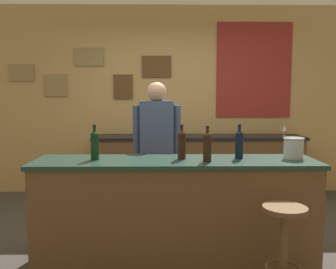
% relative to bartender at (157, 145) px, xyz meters
% --- Properties ---
extents(ground_plane, '(10.00, 10.00, 0.00)m').
position_rel_bartender_xyz_m(ground_plane, '(0.17, -0.41, -0.94)').
color(ground_plane, '#423D38').
extents(back_wall, '(6.00, 0.09, 2.80)m').
position_rel_bartender_xyz_m(back_wall, '(0.20, 1.62, 0.48)').
color(back_wall, tan).
rests_on(back_wall, ground_plane).
extents(bar_counter, '(2.46, 0.60, 0.92)m').
position_rel_bartender_xyz_m(bar_counter, '(0.17, -0.81, -0.47)').
color(bar_counter, brown).
rests_on(bar_counter, ground_plane).
extents(side_counter, '(2.98, 0.56, 0.90)m').
position_rel_bartender_xyz_m(side_counter, '(0.57, 1.24, -0.48)').
color(side_counter, brown).
rests_on(side_counter, ground_plane).
extents(bartender, '(0.52, 0.21, 1.62)m').
position_rel_bartender_xyz_m(bartender, '(0.00, 0.00, 0.00)').
color(bartender, '#384766').
rests_on(bartender, ground_plane).
extents(bar_stool, '(0.32, 0.32, 0.68)m').
position_rel_bartender_xyz_m(bar_stool, '(0.95, -1.40, -0.48)').
color(bar_stool, brown).
rests_on(bar_stool, ground_plane).
extents(wine_bottle_a, '(0.07, 0.07, 0.31)m').
position_rel_bartender_xyz_m(wine_bottle_a, '(-0.53, -0.80, 0.12)').
color(wine_bottle_a, black).
rests_on(wine_bottle_a, bar_counter).
extents(wine_bottle_b, '(0.07, 0.07, 0.31)m').
position_rel_bartender_xyz_m(wine_bottle_b, '(0.23, -0.77, 0.12)').
color(wine_bottle_b, black).
rests_on(wine_bottle_b, bar_counter).
extents(wine_bottle_c, '(0.07, 0.07, 0.31)m').
position_rel_bartender_xyz_m(wine_bottle_c, '(0.44, -0.90, 0.12)').
color(wine_bottle_c, black).
rests_on(wine_bottle_c, bar_counter).
extents(wine_bottle_d, '(0.07, 0.07, 0.31)m').
position_rel_bartender_xyz_m(wine_bottle_d, '(0.74, -0.75, 0.12)').
color(wine_bottle_d, black).
rests_on(wine_bottle_d, bar_counter).
extents(ice_bucket, '(0.19, 0.19, 0.19)m').
position_rel_bartender_xyz_m(ice_bucket, '(1.23, -0.76, 0.08)').
color(ice_bucket, '#B7BABF').
rests_on(ice_bucket, bar_counter).
extents(wine_glass_a, '(0.07, 0.07, 0.16)m').
position_rel_bartender_xyz_m(wine_glass_a, '(0.07, 1.25, 0.07)').
color(wine_glass_a, silver).
rests_on(wine_glass_a, side_counter).
extents(wine_glass_b, '(0.07, 0.07, 0.16)m').
position_rel_bartender_xyz_m(wine_glass_b, '(1.79, 1.19, 0.07)').
color(wine_glass_b, silver).
rests_on(wine_glass_b, side_counter).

